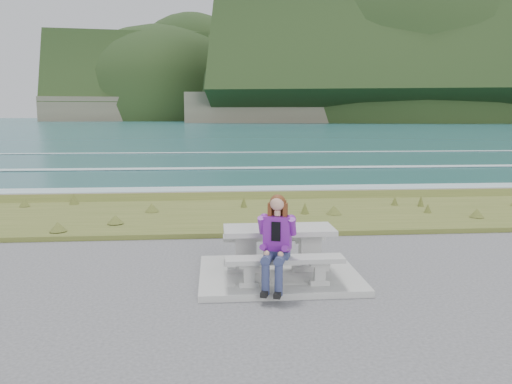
# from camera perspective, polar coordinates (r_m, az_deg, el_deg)

# --- Properties ---
(concrete_slab) EXTENTS (2.60, 2.10, 0.10)m
(concrete_slab) POSITION_cam_1_polar(r_m,az_deg,el_deg) (8.40, 2.59, -9.40)
(concrete_slab) COLOR #AAABA5
(concrete_slab) RESTS_ON ground
(picnic_table) EXTENTS (1.80, 0.75, 0.75)m
(picnic_table) POSITION_cam_1_polar(r_m,az_deg,el_deg) (8.22, 2.62, -5.21)
(picnic_table) COLOR #AAABA5
(picnic_table) RESTS_ON concrete_slab
(bench_landward) EXTENTS (1.80, 0.35, 0.45)m
(bench_landward) POSITION_cam_1_polar(r_m,az_deg,el_deg) (7.62, 3.30, -8.18)
(bench_landward) COLOR #AAABA5
(bench_landward) RESTS_ON concrete_slab
(bench_seaward) EXTENTS (1.80, 0.35, 0.45)m
(bench_seaward) POSITION_cam_1_polar(r_m,az_deg,el_deg) (8.95, 2.03, -5.58)
(bench_seaward) COLOR #AAABA5
(bench_seaward) RESTS_ON concrete_slab
(grass_verge) EXTENTS (160.00, 4.50, 0.22)m
(grass_verge) POSITION_cam_1_polar(r_m,az_deg,el_deg) (13.22, -0.20, -2.87)
(grass_verge) COLOR #445620
(grass_verge) RESTS_ON ground
(shore_drop) EXTENTS (160.00, 0.80, 2.20)m
(shore_drop) POSITION_cam_1_polar(r_m,az_deg,el_deg) (16.07, -1.03, -0.79)
(shore_drop) COLOR brown
(shore_drop) RESTS_ON ground
(ocean) EXTENTS (1600.00, 1600.00, 0.09)m
(ocean) POSITION_cam_1_polar(r_m,az_deg,el_deg) (33.31, -2.99, 1.15)
(ocean) COLOR #1F5559
(ocean) RESTS_ON ground
(headland_range) EXTENTS (729.83, 363.95, 214.04)m
(headland_range) POSITION_cam_1_polar(r_m,az_deg,el_deg) (449.00, 20.67, 9.13)
(headland_range) COLOR brown
(headland_range) RESTS_ON ground
(seated_woman) EXTENTS (0.58, 0.78, 1.41)m
(seated_woman) POSITION_cam_1_polar(r_m,az_deg,el_deg) (7.43, 2.24, -7.26)
(seated_woman) COLOR navy
(seated_woman) RESTS_ON concrete_slab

